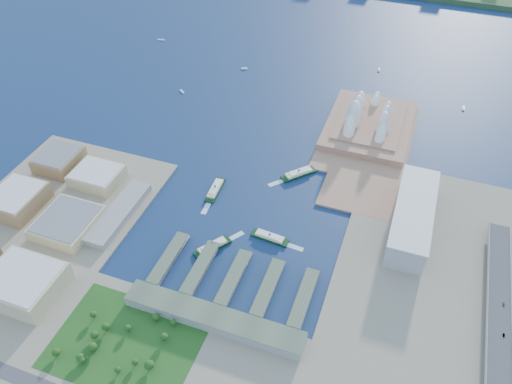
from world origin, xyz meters
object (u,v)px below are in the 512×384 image
at_px(toaster_building, 412,217).
at_px(ferry_b, 299,172).
at_px(car_b, 504,335).
at_px(opera_house, 371,112).
at_px(ferry_a, 215,188).
at_px(ferry_c, 212,246).
at_px(car_c, 504,305).
at_px(ferry_d, 270,236).

relative_size(toaster_building, ferry_b, 2.92).
distance_m(ferry_b, car_b, 331.36).
height_order(opera_house, ferry_a, opera_house).
relative_size(ferry_a, ferry_c, 1.04).
bearing_deg(ferry_b, car_c, 13.83).
height_order(toaster_building, ferry_d, toaster_building).
distance_m(ferry_c, car_c, 334.00).
xyz_separation_m(ferry_b, car_b, (272.40, -188.37, 10.57)).
bearing_deg(ferry_a, car_b, -20.58).
relative_size(ferry_c, car_b, 11.04).
distance_m(ferry_b, car_c, 310.56).
relative_size(opera_house, ferry_b, 3.39).
bearing_deg(toaster_building, opera_house, 114.23).
height_order(ferry_a, ferry_d, ferry_a).
bearing_deg(car_c, toaster_building, 138.54).
distance_m(car_b, car_c, 39.58).
bearing_deg(car_b, opera_house, 120.65).
xyz_separation_m(opera_house, toaster_building, (90.00, -200.00, -11.50)).
distance_m(ferry_a, car_c, 379.74).
bearing_deg(toaster_building, ferry_d, -154.32).
distance_m(opera_house, ferry_a, 280.69).
bearing_deg(ferry_b, toaster_building, 24.67).
height_order(ferry_a, car_c, car_c).
relative_size(ferry_b, ferry_c, 1.07).
bearing_deg(ferry_c, ferry_d, -113.11).
xyz_separation_m(ferry_a, car_b, (371.75, -116.31, 10.72)).
xyz_separation_m(opera_house, car_c, (199.00, -296.29, -16.42)).
relative_size(toaster_building, car_c, 30.62).
relative_size(ferry_d, car_b, 10.85).
xyz_separation_m(ferry_d, car_c, (271.83, -17.98, 10.99)).
xyz_separation_m(toaster_building, car_c, (109.00, -96.29, -4.92)).
bearing_deg(car_c, ferry_b, 151.36).
distance_m(toaster_building, ferry_c, 253.57).
height_order(ferry_b, ferry_c, ferry_b).
xyz_separation_m(opera_house, car_b, (199.00, -335.87, -16.41)).
distance_m(ferry_c, ferry_d, 72.76).
bearing_deg(ferry_b, ferry_a, -101.57).
bearing_deg(opera_house, ferry_b, -116.46).
bearing_deg(ferry_d, ferry_a, 64.41).
distance_m(ferry_a, ferry_c, 105.27).
xyz_separation_m(ferry_b, ferry_c, (-60.75, -170.00, -0.34)).
bearing_deg(opera_house, toaster_building, -65.77).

